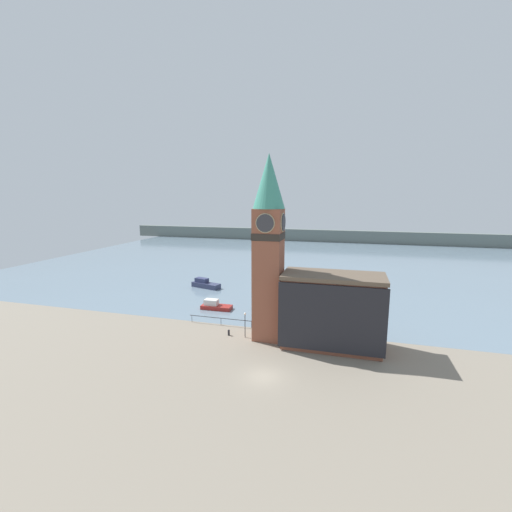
{
  "coord_description": "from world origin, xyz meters",
  "views": [
    {
      "loc": [
        8.24,
        -32.97,
        19.17
      ],
      "look_at": [
        -2.91,
        7.56,
        11.74
      ],
      "focal_mm": 24.0,
      "sensor_mm": 36.0,
      "label": 1
    }
  ],
  "objects_px": {
    "boat_near": "(215,306)",
    "boat_far": "(205,284)",
    "clock_tower": "(269,243)",
    "lamp_post": "(245,320)",
    "mooring_bollard_near": "(229,332)",
    "pier_building": "(332,311)"
  },
  "relations": [
    {
      "from": "pier_building",
      "to": "boat_near",
      "type": "distance_m",
      "value": 22.67
    },
    {
      "from": "boat_near",
      "to": "mooring_bollard_near",
      "type": "distance_m",
      "value": 11.75
    },
    {
      "from": "boat_near",
      "to": "boat_far",
      "type": "bearing_deg",
      "value": 119.5
    },
    {
      "from": "boat_near",
      "to": "lamp_post",
      "type": "height_order",
      "value": "lamp_post"
    },
    {
      "from": "clock_tower",
      "to": "boat_near",
      "type": "relative_size",
      "value": 4.67
    },
    {
      "from": "mooring_bollard_near",
      "to": "lamp_post",
      "type": "xyz_separation_m",
      "value": [
        2.38,
        -0.02,
        2.05
      ]
    },
    {
      "from": "boat_near",
      "to": "lamp_post",
      "type": "relative_size",
      "value": 1.48
    },
    {
      "from": "mooring_bollard_near",
      "to": "boat_far",
      "type": "bearing_deg",
      "value": 120.84
    },
    {
      "from": "clock_tower",
      "to": "pier_building",
      "type": "height_order",
      "value": "clock_tower"
    },
    {
      "from": "boat_near",
      "to": "boat_far",
      "type": "relative_size",
      "value": 0.79
    },
    {
      "from": "mooring_bollard_near",
      "to": "boat_near",
      "type": "bearing_deg",
      "value": 121.47
    },
    {
      "from": "pier_building",
      "to": "lamp_post",
      "type": "bearing_deg",
      "value": -178.55
    },
    {
      "from": "boat_far",
      "to": "lamp_post",
      "type": "height_order",
      "value": "lamp_post"
    },
    {
      "from": "pier_building",
      "to": "boat_far",
      "type": "xyz_separation_m",
      "value": [
        -27.31,
        22.2,
        -4.06
      ]
    },
    {
      "from": "mooring_bollard_near",
      "to": "clock_tower",
      "type": "bearing_deg",
      "value": 7.54
    },
    {
      "from": "pier_building",
      "to": "mooring_bollard_near",
      "type": "height_order",
      "value": "pier_building"
    },
    {
      "from": "mooring_bollard_near",
      "to": "lamp_post",
      "type": "relative_size",
      "value": 0.24
    },
    {
      "from": "pier_building",
      "to": "lamp_post",
      "type": "distance_m",
      "value": 11.74
    },
    {
      "from": "boat_near",
      "to": "mooring_bollard_near",
      "type": "height_order",
      "value": "boat_near"
    },
    {
      "from": "boat_far",
      "to": "lamp_post",
      "type": "xyz_separation_m",
      "value": [
        15.8,
        -22.49,
        1.79
      ]
    },
    {
      "from": "clock_tower",
      "to": "lamp_post",
      "type": "distance_m",
      "value": 10.97
    },
    {
      "from": "pier_building",
      "to": "lamp_post",
      "type": "xyz_separation_m",
      "value": [
        -11.51,
        -0.29,
        -2.27
      ]
    }
  ]
}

